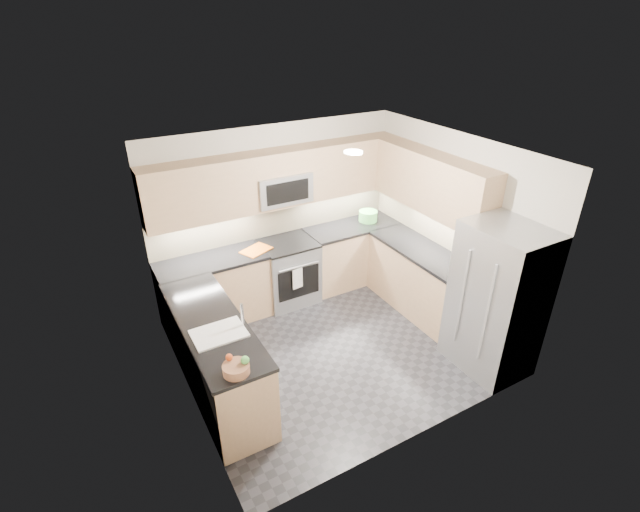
{
  "coord_description": "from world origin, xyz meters",
  "views": [
    {
      "loc": [
        -2.45,
        -3.97,
        3.81
      ],
      "look_at": [
        0.0,
        0.35,
        1.15
      ],
      "focal_mm": 26.0,
      "sensor_mm": 36.0,
      "label": 1
    }
  ],
  "objects": [
    {
      "name": "ceiling",
      "position": [
        0.0,
        0.0,
        2.5
      ],
      "size": [
        3.6,
        3.2,
        0.02
      ],
      "primitive_type": "cube",
      "color": "beige",
      "rests_on": "wall_back"
    },
    {
      "name": "upper_cab_back",
      "position": [
        0.0,
        1.43,
        1.83
      ],
      "size": [
        3.6,
        0.35,
        0.75
      ],
      "primitive_type": "cube",
      "color": "tan",
      "rests_on": "wall_back"
    },
    {
      "name": "dish_towel_check",
      "position": [
        -0.04,
        0.91,
        0.55
      ],
      "size": [
        0.16,
        0.03,
        0.3
      ],
      "primitive_type": "cube",
      "rotation": [
        0.0,
        0.0,
        0.13
      ],
      "color": "white",
      "rests_on": "oven_handle"
    },
    {
      "name": "microwave_door",
      "position": [
        0.0,
        1.2,
        1.7
      ],
      "size": [
        0.6,
        0.01,
        0.28
      ],
      "primitive_type": "cube",
      "color": "black",
      "rests_on": "microwave"
    },
    {
      "name": "floor",
      "position": [
        0.0,
        0.0,
        0.0
      ],
      "size": [
        3.6,
        3.2,
        0.0
      ],
      "primitive_type": "cube",
      "color": "#232328",
      "rests_on": "ground"
    },
    {
      "name": "base_cab_right",
      "position": [
        1.5,
        0.15,
        0.45
      ],
      "size": [
        0.6,
        1.7,
        0.9
      ],
      "primitive_type": "cube",
      "color": "tan",
      "rests_on": "floor"
    },
    {
      "name": "countertop_back_right",
      "position": [
        1.09,
        1.3,
        0.92
      ],
      "size": [
        1.42,
        0.63,
        0.04
      ],
      "primitive_type": "cube",
      "color": "black",
      "rests_on": "base_cab_back_right"
    },
    {
      "name": "cutting_board",
      "position": [
        -0.48,
        1.25,
        0.95
      ],
      "size": [
        0.47,
        0.41,
        0.01
      ],
      "primitive_type": "cube",
      "rotation": [
        0.0,
        0.0,
        0.4
      ],
      "color": "#D15F13",
      "rests_on": "countertop_back_left"
    },
    {
      "name": "base_cab_peninsula",
      "position": [
        -1.5,
        0.0,
        0.45
      ],
      "size": [
        0.6,
        2.0,
        0.9
      ],
      "primitive_type": "cube",
      "color": "tan",
      "rests_on": "floor"
    },
    {
      "name": "fruit_basket",
      "position": [
        -1.54,
        -0.86,
        0.98
      ],
      "size": [
        0.26,
        0.26,
        0.09
      ],
      "primitive_type": "cylinder",
      "rotation": [
        0.0,
        0.0,
        -0.06
      ],
      "color": "#9E684A",
      "rests_on": "countertop_peninsula"
    },
    {
      "name": "fruit_apple",
      "position": [
        -1.57,
        -0.76,
        1.05
      ],
      "size": [
        0.06,
        0.06,
        0.06
      ],
      "primitive_type": "sphere",
      "color": "#BF4315",
      "rests_on": "fruit_basket"
    },
    {
      "name": "utensil_bowl",
      "position": [
        1.39,
        1.32,
        1.02
      ],
      "size": [
        0.29,
        0.29,
        0.16
      ],
      "primitive_type": "cylinder",
      "rotation": [
        0.0,
        0.0,
        -0.05
      ],
      "color": "#57BD51",
      "rests_on": "countertop_back_right"
    },
    {
      "name": "wall_right",
      "position": [
        1.8,
        0.0,
        1.25
      ],
      "size": [
        0.02,
        3.2,
        2.5
      ],
      "primitive_type": "cube",
      "color": "#BBB2A3",
      "rests_on": "floor"
    },
    {
      "name": "range_cooktop",
      "position": [
        0.0,
        1.28,
        0.92
      ],
      "size": [
        0.76,
        0.65,
        0.03
      ],
      "primitive_type": "cube",
      "color": "black",
      "rests_on": "gas_range"
    },
    {
      "name": "countertop_right",
      "position": [
        1.5,
        0.15,
        0.92
      ],
      "size": [
        0.63,
        1.7,
        0.04
      ],
      "primitive_type": "cube",
      "color": "black",
      "rests_on": "base_cab_right"
    },
    {
      "name": "sink_basin",
      "position": [
        -1.5,
        -0.25,
        0.88
      ],
      "size": [
        0.52,
        0.38,
        0.16
      ],
      "primitive_type": "cube",
      "color": "white",
      "rests_on": "base_cab_peninsula"
    },
    {
      "name": "microwave",
      "position": [
        0.0,
        1.4,
        1.7
      ],
      "size": [
        0.76,
        0.4,
        0.4
      ],
      "primitive_type": "cube",
      "color": "#9A9CA1",
      "rests_on": "upper_cab_back"
    },
    {
      "name": "oven_handle",
      "position": [
        0.0,
        0.93,
        0.72
      ],
      "size": [
        0.6,
        0.02,
        0.02
      ],
      "primitive_type": "cylinder",
      "rotation": [
        0.0,
        1.57,
        0.0
      ],
      "color": "#B2B5BA",
      "rests_on": "gas_range"
    },
    {
      "name": "backsplash_back",
      "position": [
        0.0,
        1.6,
        1.2
      ],
      "size": [
        3.6,
        0.01,
        0.51
      ],
      "primitive_type": "cube",
      "color": "tan",
      "rests_on": "wall_back"
    },
    {
      "name": "fridge_handle_left",
      "position": [
        1.08,
        -1.33,
        0.95
      ],
      "size": [
        0.02,
        0.02,
        1.2
      ],
      "primitive_type": "cylinder",
      "color": "#B2B5BA",
      "rests_on": "refrigerator"
    },
    {
      "name": "refrigerator",
      "position": [
        1.45,
        -1.15,
        0.9
      ],
      "size": [
        0.7,
        0.9,
        1.8
      ],
      "primitive_type": "cube",
      "color": "#95989C",
      "rests_on": "floor"
    },
    {
      "name": "wall_left",
      "position": [
        -1.8,
        0.0,
        1.25
      ],
      "size": [
        0.02,
        3.2,
        2.5
      ],
      "primitive_type": "cube",
      "color": "#BBB2A3",
      "rests_on": "floor"
    },
    {
      "name": "base_cab_back_left",
      "position": [
        -1.09,
        1.3,
        0.45
      ],
      "size": [
        1.42,
        0.6,
        0.9
      ],
      "primitive_type": "cube",
      "color": "tan",
      "rests_on": "floor"
    },
    {
      "name": "countertop_peninsula",
      "position": [
        -1.5,
        0.0,
        0.92
      ],
      "size": [
        0.63,
        2.0,
        0.04
      ],
      "primitive_type": "cube",
      "color": "black",
      "rests_on": "base_cab_peninsula"
    },
    {
      "name": "wall_front",
      "position": [
        0.0,
        -1.6,
        1.25
      ],
      "size": [
        3.6,
        0.02,
        2.5
      ],
      "primitive_type": "cube",
      "color": "#BBB2A3",
      "rests_on": "floor"
    },
    {
      "name": "base_cab_back_right",
      "position": [
        1.09,
        1.3,
        0.45
      ],
      "size": [
        1.42,
        0.6,
        0.9
      ],
      "primitive_type": "cube",
      "color": "tan",
      "rests_on": "floor"
    },
    {
      "name": "wall_back",
      "position": [
        0.0,
        1.6,
        1.25
      ],
      "size": [
        3.6,
        0.02,
        2.5
      ],
      "primitive_type": "cube",
      "color": "#BBB2A3",
      "rests_on": "floor"
    },
    {
      "name": "countertop_back_left",
      "position": [
        -1.09,
        1.3,
        0.92
      ],
      "size": [
        1.42,
        0.63,
        0.04
      ],
      "primitive_type": "cube",
      "color": "black",
      "rests_on": "base_cab_back_left"
    },
    {
      "name": "fridge_handle_right",
      "position": [
        1.08,
        -0.97,
        0.95
      ],
      "size": [
        0.02,
        0.02,
        1.2
      ],
      "primitive_type": "cylinder",
      "color": "#B2B5BA",
      "rests_on": "refrigerator"
    },
    {
      "name": "oven_door_glass",
      "position": [
        0.0,
        0.95,
        0.45
      ],
      "size": [
        0.62,
        0.02,
        0.45
      ],
      "primitive_type": "cube",
      "color": "black",
      "rests_on": "gas_range"
    },
    {
      "name": "upper_cab_right",
      "position": [
        1.62,
        0.28,
        1.83
      ],
      "size": [
        0.35,
        1.95,
        0.75
      ],
      "primitive_type": "cube",
      "color": "tan",
      "rests_on": "wall_right"
    },
    {
      "name": "fruit_pear",
      "position": [
        -1.46,
        -0.87,
        1.05
      ],
      "size": [
        0.08,
        0.08,
        0.08
      ],
      "primitive_type": "sphere",
      "color": "#52B04B",
      "rests_on": "fruit_basket"
    },
    {
      "name": "gas_range",
      "position": [
        0.0,
        1.28,
        0.46
      ],
      "size": [
        0.76,
        0.65,
        0.91
      ],
      "primitive_type": "cube",
      "color": "#919498",
      "rests_on": "floor"
    },
    {
      "name": "backsplash_right",
      "position": [
        1.8,
        0.45,
        1.2
      ],
      "size": [
        0.01,
        2.3,
        0.51
      ],
      "primitive_type": "cube",
      "color": "tan",
      "rests_on": "wall_right"
    },
    {
      "name": "faucet",
      "position": [
        -1.24,
        -0.25,
        1.08
      ],
      "size": [
        0.03,
        0.03,
        0.28
      ],
      "primitive_type": "cylinder",
      "color": "silver",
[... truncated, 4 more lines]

